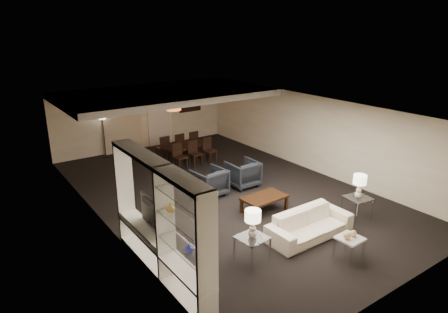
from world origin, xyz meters
name	(u,v)px	position (x,y,z in m)	size (l,w,h in m)	color
floor	(224,192)	(0.00, 0.00, 0.00)	(11.00, 11.00, 0.00)	black
ceiling	(224,108)	(0.00, 0.00, 2.50)	(7.00, 11.00, 0.02)	silver
wall_back	(143,116)	(0.00, 5.50, 1.25)	(7.00, 0.02, 2.50)	beige
wall_front	(404,230)	(0.00, -5.50, 1.25)	(7.00, 0.02, 2.50)	beige
wall_left	(102,178)	(-3.50, 0.00, 1.25)	(0.02, 11.00, 2.50)	beige
wall_right	(311,133)	(3.50, 0.00, 1.25)	(0.02, 11.00, 2.50)	beige
ceiling_soffit	(165,94)	(0.00, 3.50, 2.40)	(7.00, 4.00, 0.20)	silver
curtains	(122,121)	(-0.90, 5.42, 1.20)	(1.50, 0.12, 2.40)	beige
door	(160,119)	(0.70, 5.47, 1.05)	(0.90, 0.05, 2.10)	silver
painting	(190,103)	(2.10, 5.46, 1.55)	(0.95, 0.04, 0.65)	#142D38
media_unit	(159,221)	(-3.31, -2.60, 1.18)	(0.38, 3.40, 2.35)	white
pendant_light	(173,107)	(0.30, 3.50, 1.92)	(0.52, 0.52, 0.24)	#D8591E
sofa	(310,224)	(0.15, -3.21, 0.31)	(2.12, 0.83, 0.62)	beige
coffee_table	(264,204)	(0.15, -1.61, 0.21)	(1.16, 0.68, 0.42)	black
armchair_left	(209,182)	(-0.45, 0.09, 0.39)	(0.84, 0.86, 0.79)	black
armchair_right	(243,173)	(0.75, 0.09, 0.39)	(0.84, 0.86, 0.79)	black
side_table_left	(252,249)	(-1.55, -3.21, 0.27)	(0.58, 0.58, 0.54)	white
side_table_right	(357,207)	(1.85, -3.21, 0.27)	(0.58, 0.58, 0.54)	silver
table_lamp_left	(253,224)	(-1.55, -3.21, 0.84)	(0.33, 0.33, 0.60)	beige
table_lamp_right	(359,186)	(1.85, -3.21, 0.84)	(0.33, 0.33, 0.60)	beige
marble_table	(349,248)	(0.15, -4.31, 0.24)	(0.48, 0.48, 0.48)	silver
gold_gourd_a	(347,236)	(0.05, -4.31, 0.56)	(0.15, 0.15, 0.15)	#E4B479
gold_gourd_b	(353,233)	(0.25, -4.31, 0.55)	(0.14, 0.14, 0.14)	#E1BA77
television	(149,215)	(-3.28, -2.06, 1.06)	(0.14, 1.09, 0.63)	black
vase_blue	(189,248)	(-3.31, -3.70, 1.14)	(0.15, 0.15, 0.16)	#242EA0
vase_amber	(170,208)	(-3.31, -3.09, 1.64)	(0.16, 0.16, 0.16)	gold
floor_speaker	(133,198)	(-2.75, 0.08, 0.50)	(0.11, 0.11, 0.99)	black
dining_table	(186,153)	(0.54, 3.11, 0.29)	(1.67, 0.93, 0.59)	black
chair_nl	(180,157)	(-0.06, 2.46, 0.44)	(0.40, 0.40, 0.87)	black
chair_nm	(196,153)	(0.54, 2.46, 0.44)	(0.40, 0.40, 0.87)	black
chair_nr	(210,150)	(1.14, 2.46, 0.44)	(0.40, 0.40, 0.87)	black
chair_fl	(163,147)	(-0.06, 3.76, 0.44)	(0.40, 0.40, 0.87)	black
chair_fm	(177,145)	(0.54, 3.76, 0.44)	(0.40, 0.40, 0.87)	black
chair_fr	(191,142)	(1.14, 3.76, 0.44)	(0.40, 0.40, 0.87)	black
floor_lamp	(104,135)	(-1.69, 5.20, 0.82)	(0.24, 0.24, 1.64)	black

